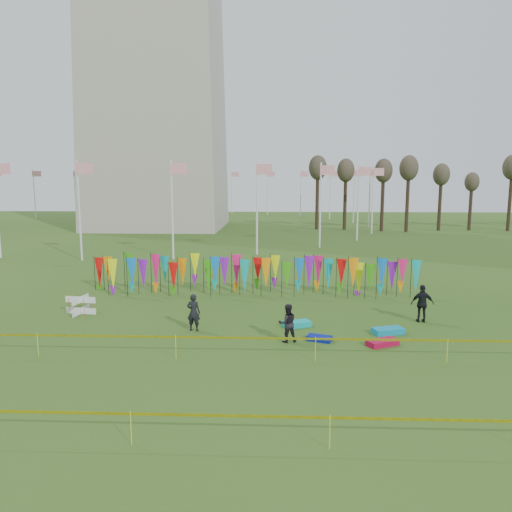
{
  "coord_description": "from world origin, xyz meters",
  "views": [
    {
      "loc": [
        1.69,
        -19.09,
        6.53
      ],
      "look_at": [
        0.65,
        6.0,
        2.62
      ],
      "focal_mm": 35.0,
      "sensor_mm": 36.0,
      "label": 1
    }
  ],
  "objects_px": {
    "kite_bag_teal": "(388,331)",
    "person_right": "(422,304)",
    "box_kite": "(81,305)",
    "kite_bag_red": "(382,343)",
    "kite_bag_turquoise": "(297,324)",
    "person_left": "(194,312)",
    "kite_bag_blue": "(319,338)",
    "person_mid": "(287,323)"
  },
  "relations": [
    {
      "from": "person_right",
      "to": "person_left",
      "type": "bearing_deg",
      "value": 13.22
    },
    {
      "from": "person_left",
      "to": "person_mid",
      "type": "distance_m",
      "value": 4.23
    },
    {
      "from": "kite_bag_red",
      "to": "kite_bag_teal",
      "type": "bearing_deg",
      "value": 69.97
    },
    {
      "from": "kite_bag_red",
      "to": "box_kite",
      "type": "bearing_deg",
      "value": 163.56
    },
    {
      "from": "kite_bag_teal",
      "to": "person_right",
      "type": "bearing_deg",
      "value": 43.62
    },
    {
      "from": "person_mid",
      "to": "kite_bag_teal",
      "type": "relative_size",
      "value": 1.2
    },
    {
      "from": "kite_bag_red",
      "to": "kite_bag_blue",
      "type": "bearing_deg",
      "value": 168.93
    },
    {
      "from": "person_left",
      "to": "kite_bag_red",
      "type": "distance_m",
      "value": 7.97
    },
    {
      "from": "kite_bag_teal",
      "to": "kite_bag_blue",
      "type": "bearing_deg",
      "value": -160.74
    },
    {
      "from": "person_mid",
      "to": "kite_bag_teal",
      "type": "distance_m",
      "value": 4.53
    },
    {
      "from": "person_left",
      "to": "kite_bag_red",
      "type": "relative_size",
      "value": 1.3
    },
    {
      "from": "kite_bag_turquoise",
      "to": "kite_bag_blue",
      "type": "height_order",
      "value": "kite_bag_turquoise"
    },
    {
      "from": "kite_bag_blue",
      "to": "kite_bag_teal",
      "type": "distance_m",
      "value": 3.18
    },
    {
      "from": "box_kite",
      "to": "kite_bag_blue",
      "type": "xyz_separation_m",
      "value": [
        11.25,
        -3.56,
        -0.34
      ]
    },
    {
      "from": "kite_bag_turquoise",
      "to": "kite_bag_blue",
      "type": "xyz_separation_m",
      "value": [
        0.84,
        -1.92,
        -0.02
      ]
    },
    {
      "from": "person_right",
      "to": "kite_bag_red",
      "type": "xyz_separation_m",
      "value": [
        -2.48,
        -3.36,
        -0.75
      ]
    },
    {
      "from": "kite_bag_blue",
      "to": "kite_bag_red",
      "type": "distance_m",
      "value": 2.49
    },
    {
      "from": "box_kite",
      "to": "kite_bag_red",
      "type": "height_order",
      "value": "box_kite"
    },
    {
      "from": "person_left",
      "to": "person_right",
      "type": "relative_size",
      "value": 0.94
    },
    {
      "from": "person_left",
      "to": "kite_bag_turquoise",
      "type": "xyz_separation_m",
      "value": [
        4.49,
        0.77,
        -0.69
      ]
    },
    {
      "from": "person_left",
      "to": "kite_bag_red",
      "type": "height_order",
      "value": "person_left"
    },
    {
      "from": "kite_bag_teal",
      "to": "person_left",
      "type": "bearing_deg",
      "value": 179.32
    },
    {
      "from": "person_left",
      "to": "kite_bag_teal",
      "type": "height_order",
      "value": "person_left"
    },
    {
      "from": "box_kite",
      "to": "kite_bag_turquoise",
      "type": "bearing_deg",
      "value": -8.98
    },
    {
      "from": "person_mid",
      "to": "person_right",
      "type": "height_order",
      "value": "person_right"
    },
    {
      "from": "box_kite",
      "to": "kite_bag_red",
      "type": "relative_size",
      "value": 0.71
    },
    {
      "from": "kite_bag_turquoise",
      "to": "kite_bag_teal",
      "type": "relative_size",
      "value": 0.93
    },
    {
      "from": "person_mid",
      "to": "kite_bag_turquoise",
      "type": "xyz_separation_m",
      "value": [
        0.47,
        2.11,
        -0.66
      ]
    },
    {
      "from": "box_kite",
      "to": "person_right",
      "type": "relative_size",
      "value": 0.51
    },
    {
      "from": "person_mid",
      "to": "kite_bag_turquoise",
      "type": "distance_m",
      "value": 2.26
    },
    {
      "from": "person_left",
      "to": "person_right",
      "type": "bearing_deg",
      "value": -159.6
    },
    {
      "from": "person_right",
      "to": "kite_bag_turquoise",
      "type": "xyz_separation_m",
      "value": [
        -5.76,
        -0.96,
        -0.75
      ]
    },
    {
      "from": "kite_bag_blue",
      "to": "kite_bag_red",
      "type": "height_order",
      "value": "kite_bag_red"
    },
    {
      "from": "person_left",
      "to": "person_right",
      "type": "xyz_separation_m",
      "value": [
        10.25,
        1.74,
        0.05
      ]
    },
    {
      "from": "person_right",
      "to": "kite_bag_red",
      "type": "distance_m",
      "value": 4.24
    },
    {
      "from": "person_left",
      "to": "kite_bag_blue",
      "type": "height_order",
      "value": "person_left"
    },
    {
      "from": "kite_bag_blue",
      "to": "kite_bag_red",
      "type": "bearing_deg",
      "value": -11.07
    },
    {
      "from": "kite_bag_blue",
      "to": "kite_bag_teal",
      "type": "bearing_deg",
      "value": 19.26
    },
    {
      "from": "box_kite",
      "to": "person_mid",
      "type": "bearing_deg",
      "value": -20.67
    },
    {
      "from": "person_mid",
      "to": "kite_bag_red",
      "type": "xyz_separation_m",
      "value": [
        3.75,
        -0.29,
        -0.67
      ]
    },
    {
      "from": "box_kite",
      "to": "kite_bag_red",
      "type": "distance_m",
      "value": 14.28
    },
    {
      "from": "box_kite",
      "to": "kite_bag_teal",
      "type": "bearing_deg",
      "value": -10.01
    }
  ]
}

